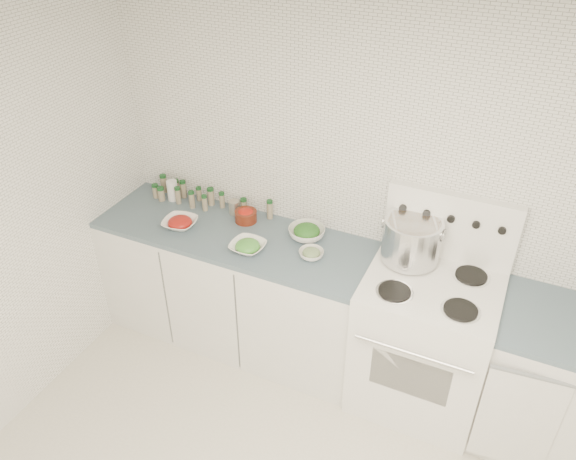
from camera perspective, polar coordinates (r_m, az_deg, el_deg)
The scene contains 13 objects.
room_walls at distance 2.11m, azimuth -3.01°, elevation -7.36°, with size 3.54×3.04×2.52m.
counter_left at distance 3.93m, azimuth -5.24°, elevation -5.71°, with size 1.85×0.62×0.90m.
stove at distance 3.57m, azimuth 13.60°, elevation -10.68°, with size 0.76×0.70×1.36m.
counter_right at distance 3.63m, azimuth 26.52°, elevation -14.25°, with size 0.89×0.67×0.90m.
stock_pot at distance 3.34m, azimuth 12.47°, elevation -0.81°, with size 0.36×0.34×0.26m.
bowl_tomato at distance 3.75m, azimuth -10.92°, elevation 0.74°, with size 0.25×0.25×0.07m.
bowl_snowpea at distance 3.48m, azimuth -4.12°, elevation -1.66°, with size 0.22×0.22×0.07m.
bowl_broccoli at distance 3.57m, azimuth 1.92°, elevation -0.22°, with size 0.27×0.27×0.09m.
bowl_zucchini at distance 3.41m, azimuth 2.38°, elevation -2.40°, with size 0.19×0.19×0.06m.
bowl_pepper at distance 3.75m, azimuth -4.31°, elevation 1.52°, with size 0.15×0.15×0.09m.
salt_canister at distance 4.04m, azimuth -11.66°, elevation 3.96°, with size 0.07×0.07×0.15m, color white.
tin_can at distance 3.83m, azimuth -5.48°, elevation 2.32°, with size 0.07×0.07×0.10m, color #A79E8D.
spice_cluster at distance 3.98m, azimuth -9.44°, elevation 3.52°, with size 0.90×0.16×0.14m.
Camera 1 is at (0.77, -1.39, 2.95)m, focal length 35.00 mm.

